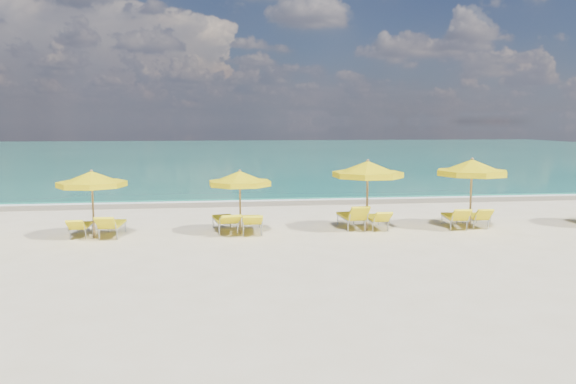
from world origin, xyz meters
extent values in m
plane|color=beige|center=(0.00, 0.00, 0.00)|extent=(120.00, 120.00, 0.00)
cube|color=#126955|center=(0.00, 48.00, 0.00)|extent=(120.00, 80.00, 0.30)
cube|color=tan|center=(0.00, 7.40, 0.00)|extent=(120.00, 2.60, 0.01)
cube|color=white|center=(0.00, 8.20, 0.00)|extent=(120.00, 1.20, 0.03)
cube|color=white|center=(-6.00, 17.00, 0.00)|extent=(14.00, 0.36, 0.05)
cube|color=white|center=(8.00, 24.00, 0.00)|extent=(18.00, 0.30, 0.05)
cylinder|color=#9E7A4F|center=(-6.35, 0.25, 1.04)|extent=(0.06, 0.06, 2.08)
cone|color=yellow|center=(-6.35, 0.25, 1.91)|extent=(2.42, 2.42, 0.42)
cylinder|color=yellow|center=(-6.35, 0.25, 1.71)|extent=(2.44, 2.44, 0.17)
sphere|color=#9E7A4F|center=(-6.35, 0.25, 2.12)|extent=(0.09, 0.09, 0.09)
cylinder|color=#9E7A4F|center=(-1.73, 0.34, 1.01)|extent=(0.06, 0.06, 2.02)
cone|color=yellow|center=(-1.73, 0.34, 1.86)|extent=(2.62, 2.62, 0.40)
cylinder|color=yellow|center=(-1.73, 0.34, 1.66)|extent=(2.64, 2.64, 0.16)
sphere|color=#9E7A4F|center=(-1.73, 0.34, 2.07)|extent=(0.09, 0.09, 0.09)
cylinder|color=#9E7A4F|center=(2.53, 0.32, 1.15)|extent=(0.07, 0.07, 2.30)
cone|color=yellow|center=(2.53, 0.32, 2.12)|extent=(3.01, 3.01, 0.46)
cylinder|color=yellow|center=(2.53, 0.32, 1.89)|extent=(3.03, 3.03, 0.18)
sphere|color=#9E7A4F|center=(2.53, 0.32, 2.35)|extent=(0.10, 0.10, 0.10)
cylinder|color=#9E7A4F|center=(6.14, 0.20, 1.17)|extent=(0.07, 0.07, 2.33)
cone|color=yellow|center=(6.14, 0.20, 2.15)|extent=(2.55, 2.55, 0.47)
cylinder|color=yellow|center=(6.14, 0.20, 1.92)|extent=(2.57, 2.57, 0.19)
sphere|color=#9E7A4F|center=(6.14, 0.20, 2.38)|extent=(0.10, 0.10, 0.10)
cube|color=yellow|center=(-6.82, 0.68, 0.33)|extent=(0.53, 1.16, 0.07)
cube|color=yellow|center=(-6.81, -0.11, 0.49)|extent=(0.52, 0.49, 0.37)
cube|color=yellow|center=(-5.81, 0.53, 0.38)|extent=(0.67, 1.36, 0.08)
cube|color=yellow|center=(-5.87, -0.38, 0.58)|extent=(0.62, 0.57, 0.45)
cube|color=yellow|center=(-2.23, 0.81, 0.42)|extent=(0.85, 1.52, 0.09)
cube|color=yellow|center=(-2.08, -0.20, 0.57)|extent=(0.73, 0.74, 0.38)
cube|color=yellow|center=(-1.34, 0.63, 0.40)|extent=(0.67, 1.42, 0.09)
cube|color=yellow|center=(-1.37, -0.36, 0.56)|extent=(0.65, 0.64, 0.38)
cube|color=yellow|center=(2.10, 0.86, 0.41)|extent=(0.70, 1.45, 0.09)
cube|color=yellow|center=(2.14, -0.08, 0.65)|extent=(0.66, 0.56, 0.54)
cube|color=yellow|center=(2.93, 0.70, 0.36)|extent=(0.56, 1.24, 0.08)
cube|color=yellow|center=(2.93, -0.16, 0.53)|extent=(0.56, 0.52, 0.40)
cube|color=yellow|center=(5.68, 0.49, 0.37)|extent=(0.77, 1.37, 0.08)
cube|color=yellow|center=(5.55, -0.38, 0.58)|extent=(0.65, 0.60, 0.45)
cube|color=yellow|center=(6.51, 0.59, 0.35)|extent=(0.66, 1.26, 0.07)
cube|color=yellow|center=(6.42, -0.21, 0.54)|extent=(0.58, 0.52, 0.43)
camera|label=1|loc=(-2.56, -17.81, 3.65)|focal=35.00mm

